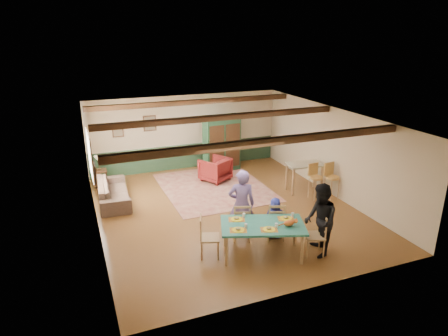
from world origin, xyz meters
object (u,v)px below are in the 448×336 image
object	(u,v)px
table_lamp	(99,163)
person_man	(242,205)
sofa	(113,192)
armoire	(222,143)
dining_chair_end_left	(210,237)
dining_chair_end_right	(314,235)
dining_table	(262,240)
person_child	(275,218)
cat	(289,222)
end_table	(101,178)
bar_stool_right	(332,182)
dining_chair_far_right	(275,221)
person_woman	(320,220)
bar_stool_left	(316,182)
counter_table	(304,178)
dining_chair_far_left	(242,221)
armchair	(215,169)

from	to	relation	value
table_lamp	person_man	bearing A→B (deg)	-59.12
sofa	armoire	bearing A→B (deg)	-67.24
sofa	dining_chair_end_left	bearing A→B (deg)	-154.33
dining_chair_end_left	dining_chair_end_right	xyz separation A→B (m)	(2.24, -0.78, 0.00)
sofa	person_man	bearing A→B (deg)	-139.22
dining_table	person_child	xyz separation A→B (m)	(0.66, 0.64, 0.13)
cat	sofa	xyz separation A→B (m)	(-3.28, 4.60, -0.55)
cat	end_table	size ratio (longest dim) A/B	0.69
person_man	table_lamp	world-z (taller)	person_man
armoire	sofa	xyz separation A→B (m)	(-4.03, -1.48, -0.69)
end_table	bar_stool_right	size ratio (longest dim) A/B	0.48
dining_chair_end_right	cat	world-z (taller)	dining_chair_end_right
dining_chair_far_right	person_man	world-z (taller)	person_man
dining_chair_far_right	armoire	world-z (taller)	armoire
person_woman	bar_stool_left	size ratio (longest dim) A/B	1.58
counter_table	person_child	bearing A→B (deg)	-134.86
counter_table	bar_stool_right	xyz separation A→B (m)	(0.45, -0.81, 0.09)
person_child	sofa	xyz separation A→B (m)	(-3.45, 3.67, -0.20)
armoire	counter_table	world-z (taller)	armoire
bar_stool_right	person_woman	bearing A→B (deg)	-138.23
dining_chair_far_left	armchair	size ratio (longest dim) A/B	1.11
dining_chair_end_left	end_table	size ratio (longest dim) A/B	1.82
dining_chair_end_left	bar_stool_right	world-z (taller)	bar_stool_right
dining_chair_end_right	person_woman	distance (m)	0.38
person_woman	armoire	size ratio (longest dim) A/B	0.84
person_child	end_table	bearing A→B (deg)	-35.01
dining_chair_end_right	counter_table	bearing A→B (deg)	170.63
dining_chair_far_left	bar_stool_right	distance (m)	3.76
dining_table	sofa	xyz separation A→B (m)	(-2.78, 4.31, -0.07)
armoire	bar_stool_left	xyz separation A→B (m)	(1.72, -3.45, -0.47)
dining_chair_end_left	person_woman	distance (m)	2.50
armoire	end_table	distance (m)	4.34
person_woman	bar_stool_left	bearing A→B (deg)	166.91
dining_table	dining_chair_end_right	world-z (taller)	dining_chair_end_right
end_table	counter_table	size ratio (longest dim) A/B	0.48
armoire	end_table	bearing A→B (deg)	175.19
dining_chair_far_right	armchair	xyz separation A→B (m)	(0.02, 4.30, -0.09)
dining_table	counter_table	xyz separation A→B (m)	(2.94, 2.93, 0.08)
dining_chair_far_right	sofa	world-z (taller)	dining_chair_far_right
armchair	bar_stool_left	size ratio (longest dim) A/B	0.82
table_lamp	bar_stool_left	xyz separation A→B (m)	(6.00, -3.45, -0.25)
armchair	dining_table	bearing A→B (deg)	51.61
person_woman	bar_stool_left	distance (m)	3.29
cat	armoire	world-z (taller)	armoire
dining_chair_far_right	counter_table	xyz separation A→B (m)	(2.30, 2.36, -0.02)
armchair	dining_chair_far_left	bearing A→B (deg)	48.07
dining_table	armchair	bearing A→B (deg)	82.34
dining_chair_end_left	end_table	distance (m)	5.72
armoire	bar_stool_right	world-z (taller)	armoire
dining_table	dining_chair_end_right	bearing A→B (deg)	-19.33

